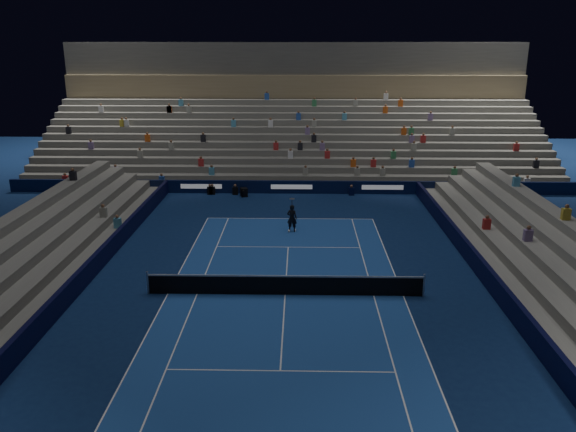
# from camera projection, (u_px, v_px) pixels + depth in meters

# --- Properties ---
(ground) EXTENTS (90.00, 90.00, 0.00)m
(ground) POSITION_uv_depth(u_px,v_px,m) (285.00, 295.00, 26.50)
(ground) COLOR #0B1E47
(ground) RESTS_ON ground
(court_surface) EXTENTS (10.97, 23.77, 0.01)m
(court_surface) POSITION_uv_depth(u_px,v_px,m) (285.00, 295.00, 26.49)
(court_surface) COLOR #1A4290
(court_surface) RESTS_ON ground
(sponsor_barrier_far) EXTENTS (44.00, 0.25, 1.00)m
(sponsor_barrier_far) POSITION_uv_depth(u_px,v_px,m) (292.00, 187.00, 44.02)
(sponsor_barrier_far) COLOR black
(sponsor_barrier_far) RESTS_ON ground
(sponsor_barrier_east) EXTENTS (0.25, 37.00, 1.00)m
(sponsor_barrier_east) POSITION_uv_depth(u_px,v_px,m) (496.00, 287.00, 26.14)
(sponsor_barrier_east) COLOR black
(sponsor_barrier_east) RESTS_ON ground
(sponsor_barrier_west) EXTENTS (0.25, 37.00, 1.00)m
(sponsor_barrier_west) POSITION_uv_depth(u_px,v_px,m) (78.00, 283.00, 26.56)
(sponsor_barrier_west) COLOR black
(sponsor_barrier_west) RESTS_ON ground
(grandstand_main) EXTENTS (44.00, 15.20, 11.20)m
(grandstand_main) POSITION_uv_depth(u_px,v_px,m) (293.00, 131.00, 52.16)
(grandstand_main) COLOR #60605B
(grandstand_main) RESTS_ON ground
(grandstand_east) EXTENTS (5.00, 37.00, 2.50)m
(grandstand_east) POSITION_uv_depth(u_px,v_px,m) (573.00, 279.00, 25.94)
(grandstand_east) COLOR gray
(grandstand_east) RESTS_ON ground
(grandstand_west) EXTENTS (5.00, 37.00, 2.50)m
(grandstand_west) POSITION_uv_depth(u_px,v_px,m) (3.00, 274.00, 26.51)
(grandstand_west) COLOR slate
(grandstand_west) RESTS_ON ground
(tennis_net) EXTENTS (12.90, 0.10, 1.10)m
(tennis_net) POSITION_uv_depth(u_px,v_px,m) (285.00, 285.00, 26.35)
(tennis_net) COLOR #B2B2B7
(tennis_net) RESTS_ON ground
(tennis_player) EXTENTS (0.69, 0.53, 1.72)m
(tennis_player) POSITION_uv_depth(u_px,v_px,m) (292.00, 218.00, 35.09)
(tennis_player) COLOR black
(tennis_player) RESTS_ON ground
(broadcast_camera) EXTENTS (0.64, 1.02, 0.65)m
(broadcast_camera) POSITION_uv_depth(u_px,v_px,m) (244.00, 192.00, 43.19)
(broadcast_camera) COLOR black
(broadcast_camera) RESTS_ON ground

